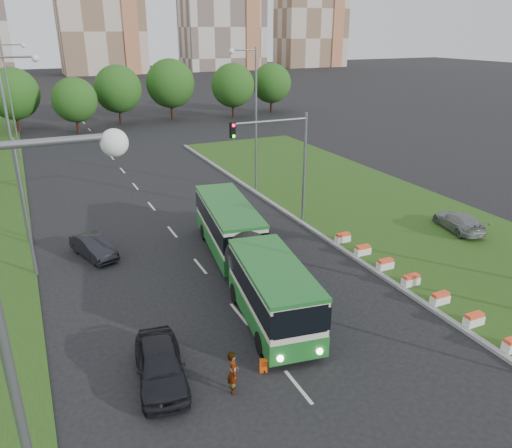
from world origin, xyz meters
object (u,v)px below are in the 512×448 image
car_left_far (94,247)px  shopping_trolley (263,366)px  traffic_mast_median (285,153)px  traffic_mast_left (53,183)px  car_left_near (160,365)px  articulated_bus (244,252)px  pedestrian (233,372)px  car_median (459,221)px

car_left_far → shopping_trolley: car_left_far is taller
traffic_mast_median → shopping_trolley: 17.63m
traffic_mast_median → traffic_mast_left: 15.19m
traffic_mast_median → car_left_near: (-12.64, -13.33, -4.55)m
car_left_near → articulated_bus: bearing=53.4°
pedestrian → shopping_trolley: 1.83m
car_median → shopping_trolley: car_median is taller
traffic_mast_median → traffic_mast_left: size_ratio=1.00×
car_left_near → car_median: bearing=24.7°
car_left_near → car_left_far: 13.44m
pedestrian → articulated_bus: bearing=-9.6°
traffic_mast_left → articulated_bus: size_ratio=0.47×
car_left_far → pedestrian: pedestrian is taller
traffic_mast_left → pedestrian: size_ratio=4.39×
articulated_bus → pedestrian: 9.43m
traffic_mast_left → traffic_mast_median: bearing=3.8°
traffic_mast_left → articulated_bus: traffic_mast_left is taller
articulated_bus → car_left_far: (-7.28, 6.78, -1.04)m
traffic_mast_median → car_left_near: traffic_mast_median is taller
traffic_mast_left → articulated_bus: (9.09, -5.68, -3.64)m
traffic_mast_left → pedestrian: traffic_mast_left is taller
car_median → pedestrian: pedestrian is taller
car_median → shopping_trolley: size_ratio=8.30×
articulated_bus → car_left_near: 9.39m
traffic_mast_median → traffic_mast_left: same height
traffic_mast_median → pedestrian: size_ratio=4.39×
car_left_far → car_median: 24.67m
car_left_far → shopping_trolley: (4.73, -14.61, -0.40)m
traffic_mast_median → pedestrian: bearing=-124.1°
car_left_near → car_median: (23.07, 6.86, 0.00)m
articulated_bus → car_median: 16.52m
traffic_mast_left → shopping_trolley: bearing=-64.2°
pedestrian → shopping_trolley: (1.61, 0.60, -0.64)m
pedestrian → car_left_near: bearing=70.2°
pedestrian → shopping_trolley: pedestrian is taller
traffic_mast_median → car_left_far: 14.14m
car_left_near → car_left_far: (-0.71, 13.42, -0.13)m
traffic_mast_left → car_left_near: traffic_mast_left is taller
car_left_near → shopping_trolley: bearing=-8.3°
car_median → pedestrian: (-20.66, -8.65, 0.11)m
traffic_mast_median → articulated_bus: traffic_mast_median is taller
car_left_near → car_median: 24.07m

